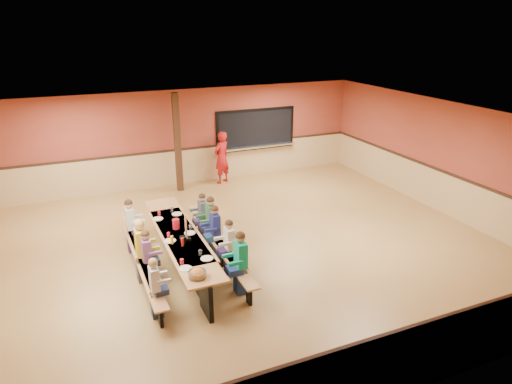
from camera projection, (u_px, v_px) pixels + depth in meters
name	position (u px, v px, depth m)	size (l,w,h in m)	color
ground	(237.00, 250.00, 10.51)	(12.00, 12.00, 0.00)	olive
room_envelope	(236.00, 222.00, 10.26)	(12.04, 10.04, 3.02)	brown
kitchen_pass_through	(256.00, 131.00, 15.21)	(2.78, 0.28, 1.38)	black
structural_post	(178.00, 143.00, 13.69)	(0.18, 0.18, 3.00)	#311D10
cafeteria_table_main	(183.00, 251.00, 9.35)	(1.91, 3.70, 0.74)	#B37947
cafeteria_table_second	(178.00, 236.00, 9.99)	(1.91, 3.70, 0.74)	#B37947
seated_child_white_left	(155.00, 288.00, 7.95)	(0.33, 0.27, 1.14)	silver
seated_adult_yellow	(141.00, 251.00, 9.05)	(0.43, 0.35, 1.33)	gold
seated_child_grey_left	(131.00, 226.00, 10.24)	(0.39, 0.32, 1.24)	silver
seated_child_teal_right	(241.00, 263.00, 8.64)	(0.40, 0.33, 1.27)	#0E9A73
seated_child_navy_right	(215.00, 232.00, 9.96)	(0.38, 0.31, 1.22)	navy
seated_child_char_right	(203.00, 218.00, 10.76)	(0.35, 0.29, 1.18)	#42474C
seated_child_purple_sec	(147.00, 259.00, 8.89)	(0.36, 0.29, 1.18)	#764979
seated_child_green_sec	(211.00, 223.00, 10.39)	(0.38, 0.31, 1.24)	#2C6335
seated_child_tan_sec	(230.00, 247.00, 9.35)	(0.36, 0.29, 1.18)	beige
standing_woman	(222.00, 157.00, 14.58)	(0.62, 0.40, 1.69)	#A61214
punch_pitcher	(176.00, 224.00, 9.80)	(0.16, 0.16, 0.22)	#AE1724
chip_bowl	(197.00, 274.00, 7.94)	(0.32, 0.32, 0.15)	orange
napkin_dispenser	(183.00, 239.00, 9.20)	(0.10, 0.14, 0.13)	black
condiment_mustard	(172.00, 240.00, 9.14)	(0.06, 0.06, 0.17)	yellow
condiment_ketchup	(183.00, 242.00, 9.06)	(0.06, 0.06, 0.17)	#B2140F
table_paddle	(186.00, 234.00, 9.27)	(0.16, 0.16, 0.56)	black
place_settings	(182.00, 239.00, 9.26)	(0.65, 3.30, 0.11)	beige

